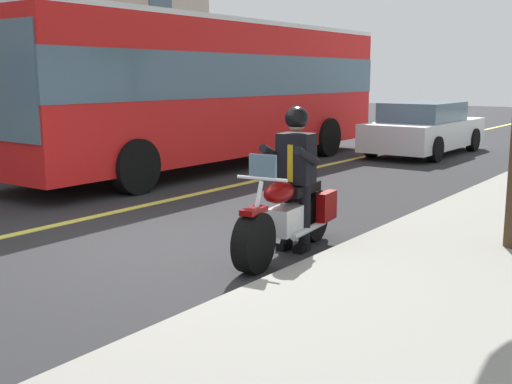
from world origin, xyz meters
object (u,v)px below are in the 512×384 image
object	(u,v)px
motorcycle_main	(288,216)
car_silver	(424,129)
rider_main	(296,166)
bus_far	(212,85)

from	to	relation	value
motorcycle_main	car_silver	xyz separation A→B (m)	(-10.33, -2.42, 0.24)
rider_main	bus_far	size ratio (longest dim) A/B	0.16
motorcycle_main	rider_main	xyz separation A→B (m)	(-0.19, -0.03, 0.58)
motorcycle_main	rider_main	bearing A→B (deg)	-171.51
rider_main	bus_far	distance (m)	7.48
motorcycle_main	car_silver	distance (m)	10.61
rider_main	car_silver	xyz separation A→B (m)	(-10.14, -2.40, -0.35)
rider_main	bus_far	xyz separation A→B (m)	(-5.00, -5.50, 0.84)
car_silver	motorcycle_main	bearing A→B (deg)	13.21
motorcycle_main	rider_main	distance (m)	0.61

